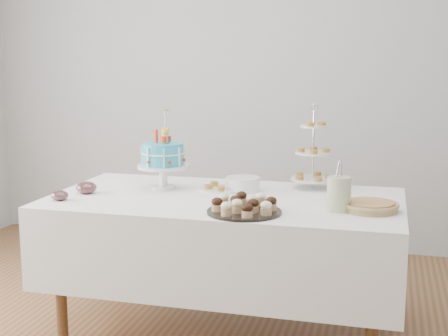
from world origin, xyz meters
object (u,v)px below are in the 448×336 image
(tiered_stand, at_px, (313,153))
(jam_bowl_a, at_px, (60,196))
(jam_bowl_b, at_px, (86,188))
(pie, at_px, (370,206))
(plate_stack, at_px, (243,184))
(birthday_cake, at_px, (163,168))
(cupcake_tray, at_px, (244,205))
(table, at_px, (225,237))
(pastry_plate, at_px, (221,187))
(utensil_pitcher, at_px, (339,192))

(tiered_stand, xyz_separation_m, jam_bowl_a, (-1.28, -0.67, -0.18))
(tiered_stand, distance_m, jam_bowl_b, 1.32)
(pie, distance_m, plate_stack, 0.79)
(birthday_cake, bearing_deg, cupcake_tray, -14.82)
(plate_stack, height_order, jam_bowl_a, plate_stack)
(birthday_cake, height_order, jam_bowl_b, birthday_cake)
(table, xyz_separation_m, pastry_plate, (-0.07, 0.17, 0.24))
(plate_stack, xyz_separation_m, jam_bowl_a, (-0.89, -0.50, -0.01))
(birthday_cake, relative_size, jam_bowl_b, 3.97)
(pastry_plate, bearing_deg, jam_bowl_a, -148.49)
(pie, relative_size, plate_stack, 1.44)
(pastry_plate, relative_size, jam_bowl_b, 2.21)
(pie, distance_m, tiered_stand, 0.62)
(table, relative_size, pastry_plate, 7.47)
(tiered_stand, bearing_deg, plate_stack, -155.40)
(plate_stack, bearing_deg, pie, -22.97)
(cupcake_tray, distance_m, utensil_pitcher, 0.48)
(birthday_cake, xyz_separation_m, utensil_pitcher, (1.03, -0.28, -0.03))
(jam_bowl_a, height_order, jam_bowl_b, jam_bowl_b)
(birthday_cake, bearing_deg, tiered_stand, 38.62)
(plate_stack, xyz_separation_m, utensil_pitcher, (0.57, -0.35, 0.06))
(jam_bowl_a, bearing_deg, plate_stack, 29.07)
(utensil_pitcher, bearing_deg, jam_bowl_b, -159.34)
(pie, bearing_deg, jam_bowl_a, -173.34)
(pie, height_order, jam_bowl_b, jam_bowl_b)
(birthday_cake, bearing_deg, plate_stack, 31.00)
(birthday_cake, distance_m, jam_bowl_a, 0.62)
(cupcake_tray, height_order, utensil_pitcher, utensil_pitcher)
(cupcake_tray, bearing_deg, birthday_cake, 142.72)
(cupcake_tray, bearing_deg, utensil_pitcher, 20.36)
(tiered_stand, distance_m, pastry_plate, 0.57)
(tiered_stand, height_order, jam_bowl_a, tiered_stand)
(utensil_pitcher, bearing_deg, jam_bowl_a, -151.70)
(tiered_stand, height_order, plate_stack, tiered_stand)
(pie, relative_size, utensil_pitcher, 1.09)
(tiered_stand, xyz_separation_m, jam_bowl_b, (-1.22, -0.48, -0.17))
(table, relative_size, jam_bowl_b, 16.50)
(tiered_stand, bearing_deg, utensil_pitcher, -69.82)
(tiered_stand, xyz_separation_m, plate_stack, (-0.38, -0.17, -0.17))
(pastry_plate, bearing_deg, cupcake_tray, -63.12)
(cupcake_tray, height_order, tiered_stand, tiered_stand)
(pie, xyz_separation_m, jam_bowl_a, (-1.62, -0.19, 0.00))
(birthday_cake, distance_m, tiered_stand, 0.88)
(pie, xyz_separation_m, utensil_pitcher, (-0.15, -0.04, 0.07))
(pastry_plate, bearing_deg, pie, -18.56)
(birthday_cake, bearing_deg, table, 5.15)
(plate_stack, distance_m, jam_bowl_a, 1.02)
(cupcake_tray, xyz_separation_m, jam_bowl_b, (-0.96, 0.21, -0.01))
(utensil_pitcher, bearing_deg, pastry_plate, 177.39)
(jam_bowl_a, xyz_separation_m, utensil_pitcher, (1.47, 0.15, 0.07))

